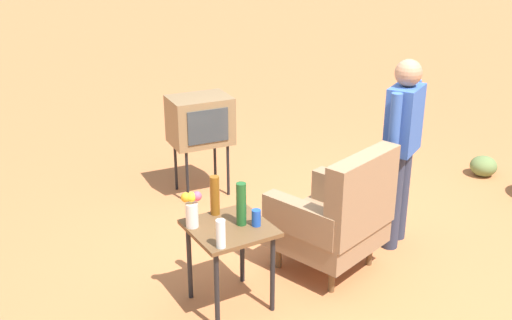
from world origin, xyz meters
TOP-DOWN VIEW (x-y plane):
  - ground_plane at (0.00, 0.00)m, footprint 60.00×60.00m
  - armchair at (0.17, 0.14)m, footprint 0.96×0.97m
  - side_table at (1.12, 0.12)m, footprint 0.56×0.56m
  - tv_on_stand at (0.43, -1.78)m, footprint 0.64×0.49m
  - person_standing at (-0.57, 0.02)m, footprint 0.51×0.37m
  - bottle_tall_amber at (1.12, -0.10)m, footprint 0.07×0.07m
  - soda_can_blue at (0.95, 0.21)m, footprint 0.07×0.07m
  - bottle_short_clear at (1.30, 0.36)m, footprint 0.06×0.06m
  - bottle_wine_green at (1.03, 0.14)m, footprint 0.07×0.07m
  - flower_vase at (1.34, -0.01)m, footprint 0.14×0.10m
  - shrub_near at (-2.45, -0.61)m, footprint 0.29×0.29m

SIDE VIEW (x-z plane):
  - ground_plane at x=0.00m, z-range 0.00..0.00m
  - shrub_near at x=-2.45m, z-range 0.00..0.23m
  - armchair at x=0.17m, z-range -0.03..1.03m
  - side_table at x=1.12m, z-range 0.23..0.88m
  - soda_can_blue at x=0.95m, z-range 0.65..0.77m
  - bottle_short_clear at x=1.30m, z-range 0.65..0.85m
  - tv_on_stand at x=0.43m, z-range 0.27..1.30m
  - flower_vase at x=1.34m, z-range 0.66..0.93m
  - bottle_tall_amber at x=1.12m, z-range 0.65..0.95m
  - bottle_wine_green at x=1.03m, z-range 0.65..0.97m
  - person_standing at x=-0.57m, z-range 0.12..1.76m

